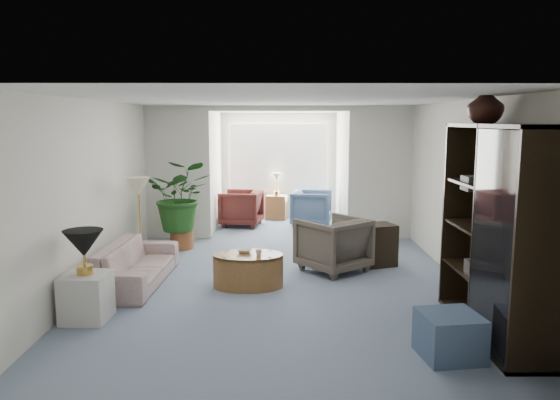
{
  "coord_description": "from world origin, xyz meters",
  "views": [
    {
      "loc": [
        -0.05,
        -6.96,
        2.24
      ],
      "look_at": [
        0.0,
        0.6,
        1.1
      ],
      "focal_mm": 34.26,
      "sensor_mm": 36.0,
      "label": 1
    }
  ],
  "objects_px": {
    "table_lamp": "(83,243)",
    "sunroom_chair_maroon": "(241,208)",
    "cabinet_urn": "(486,105)",
    "sunroom_table": "(276,207)",
    "ottoman": "(450,336)",
    "plant_pot": "(182,240)",
    "sunroom_chair_blue": "(312,208)",
    "framed_picture": "(471,162)",
    "side_table_dark": "(376,245)",
    "wingback_chair": "(333,244)",
    "entertainment_cabinet": "(497,231)",
    "sofa": "(136,264)",
    "end_table": "(86,297)",
    "coffee_cup": "(259,253)",
    "floor_lamp": "(138,187)",
    "coffee_bowl": "(245,251)",
    "coffee_table": "(248,270)"
  },
  "relations": [
    {
      "from": "table_lamp",
      "to": "sunroom_chair_maroon",
      "type": "xyz_separation_m",
      "value": [
        1.38,
        5.42,
        -0.5
      ]
    },
    {
      "from": "cabinet_urn",
      "to": "sunroom_table",
      "type": "relative_size",
      "value": 0.74
    },
    {
      "from": "table_lamp",
      "to": "ottoman",
      "type": "xyz_separation_m",
      "value": [
        3.78,
        -0.98,
        -0.67
      ]
    },
    {
      "from": "plant_pot",
      "to": "sunroom_chair_maroon",
      "type": "xyz_separation_m",
      "value": [
        0.91,
        2.03,
        0.22
      ]
    },
    {
      "from": "sunroom_chair_blue",
      "to": "sunroom_table",
      "type": "xyz_separation_m",
      "value": [
        -0.75,
        0.75,
        -0.1
      ]
    },
    {
      "from": "framed_picture",
      "to": "table_lamp",
      "type": "xyz_separation_m",
      "value": [
        -4.65,
        -1.09,
        -0.82
      ]
    },
    {
      "from": "sunroom_chair_maroon",
      "to": "side_table_dark",
      "type": "bearing_deg",
      "value": 45.84
    },
    {
      "from": "wingback_chair",
      "to": "entertainment_cabinet",
      "type": "bearing_deg",
      "value": 82.85
    },
    {
      "from": "sofa",
      "to": "side_table_dark",
      "type": "xyz_separation_m",
      "value": [
        3.48,
        0.93,
        0.04
      ]
    },
    {
      "from": "framed_picture",
      "to": "sofa",
      "type": "distance_m",
      "value": 4.67
    },
    {
      "from": "sofa",
      "to": "sunroom_chair_blue",
      "type": "height_order",
      "value": "sunroom_chair_blue"
    },
    {
      "from": "sunroom_table",
      "to": "sunroom_chair_blue",
      "type": "bearing_deg",
      "value": -45.0
    },
    {
      "from": "end_table",
      "to": "sunroom_chair_maroon",
      "type": "xyz_separation_m",
      "value": [
        1.38,
        5.42,
        0.11
      ]
    },
    {
      "from": "cabinet_urn",
      "to": "sunroom_chair_maroon",
      "type": "height_order",
      "value": "cabinet_urn"
    },
    {
      "from": "table_lamp",
      "to": "sunroom_chair_blue",
      "type": "relative_size",
      "value": 0.53
    },
    {
      "from": "coffee_cup",
      "to": "sunroom_chair_blue",
      "type": "relative_size",
      "value": 0.11
    },
    {
      "from": "sofa",
      "to": "end_table",
      "type": "relative_size",
      "value": 3.59
    },
    {
      "from": "side_table_dark",
      "to": "plant_pot",
      "type": "height_order",
      "value": "side_table_dark"
    },
    {
      "from": "framed_picture",
      "to": "sunroom_table",
      "type": "bearing_deg",
      "value": 116.3
    },
    {
      "from": "wingback_chair",
      "to": "cabinet_urn",
      "type": "xyz_separation_m",
      "value": [
        1.44,
        -1.87,
        1.99
      ]
    },
    {
      "from": "floor_lamp",
      "to": "entertainment_cabinet",
      "type": "bearing_deg",
      "value": -30.27
    },
    {
      "from": "floor_lamp",
      "to": "ottoman",
      "type": "height_order",
      "value": "floor_lamp"
    },
    {
      "from": "coffee_cup",
      "to": "side_table_dark",
      "type": "relative_size",
      "value": 0.14
    },
    {
      "from": "coffee_cup",
      "to": "table_lamp",
      "type": "bearing_deg",
      "value": -149.75
    },
    {
      "from": "ottoman",
      "to": "sunroom_chair_maroon",
      "type": "distance_m",
      "value": 6.83
    },
    {
      "from": "framed_picture",
      "to": "coffee_bowl",
      "type": "xyz_separation_m",
      "value": [
        -2.95,
        0.22,
        -1.22
      ]
    },
    {
      "from": "end_table",
      "to": "cabinet_urn",
      "type": "xyz_separation_m",
      "value": [
        4.42,
        0.11,
        2.13
      ]
    },
    {
      "from": "coffee_cup",
      "to": "coffee_bowl",
      "type": "bearing_deg",
      "value": 135.0
    },
    {
      "from": "entertainment_cabinet",
      "to": "sunroom_chair_blue",
      "type": "xyz_separation_m",
      "value": [
        -1.53,
        5.81,
        -0.72
      ]
    },
    {
      "from": "coffee_cup",
      "to": "sofa",
      "type": "bearing_deg",
      "value": 171.91
    },
    {
      "from": "framed_picture",
      "to": "floor_lamp",
      "type": "distance_m",
      "value": 4.72
    },
    {
      "from": "framed_picture",
      "to": "floor_lamp",
      "type": "height_order",
      "value": "framed_picture"
    },
    {
      "from": "wingback_chair",
      "to": "cabinet_urn",
      "type": "relative_size",
      "value": 2.2
    },
    {
      "from": "cabinet_urn",
      "to": "sunroom_table",
      "type": "distance_m",
      "value": 6.81
    },
    {
      "from": "sofa",
      "to": "ottoman",
      "type": "relative_size",
      "value": 3.59
    },
    {
      "from": "table_lamp",
      "to": "floor_lamp",
      "type": "relative_size",
      "value": 1.22
    },
    {
      "from": "coffee_bowl",
      "to": "entertainment_cabinet",
      "type": "height_order",
      "value": "entertainment_cabinet"
    },
    {
      "from": "entertainment_cabinet",
      "to": "side_table_dark",
      "type": "bearing_deg",
      "value": 105.44
    },
    {
      "from": "end_table",
      "to": "sunroom_chair_blue",
      "type": "xyz_separation_m",
      "value": [
        2.88,
        5.42,
        0.11
      ]
    },
    {
      "from": "entertainment_cabinet",
      "to": "table_lamp",
      "type": "bearing_deg",
      "value": 174.94
    },
    {
      "from": "framed_picture",
      "to": "sunroom_chair_maroon",
      "type": "bearing_deg",
      "value": 126.98
    },
    {
      "from": "table_lamp",
      "to": "entertainment_cabinet",
      "type": "bearing_deg",
      "value": -5.06
    },
    {
      "from": "sofa",
      "to": "cabinet_urn",
      "type": "bearing_deg",
      "value": -103.84
    },
    {
      "from": "ottoman",
      "to": "sunroom_chair_maroon",
      "type": "xyz_separation_m",
      "value": [
        -2.39,
        6.39,
        0.17
      ]
    },
    {
      "from": "ottoman",
      "to": "sunroom_chair_blue",
      "type": "distance_m",
      "value": 6.46
    },
    {
      "from": "floor_lamp",
      "to": "coffee_cup",
      "type": "relative_size",
      "value": 3.93
    },
    {
      "from": "end_table",
      "to": "framed_picture",
      "type": "bearing_deg",
      "value": 13.15
    },
    {
      "from": "table_lamp",
      "to": "entertainment_cabinet",
      "type": "height_order",
      "value": "entertainment_cabinet"
    },
    {
      "from": "sunroom_table",
      "to": "side_table_dark",
      "type": "bearing_deg",
      "value": -68.34
    },
    {
      "from": "coffee_table",
      "to": "sunroom_chair_blue",
      "type": "distance_m",
      "value": 4.36
    }
  ]
}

